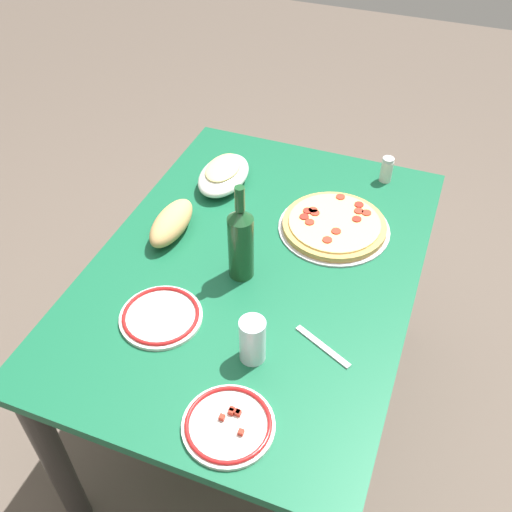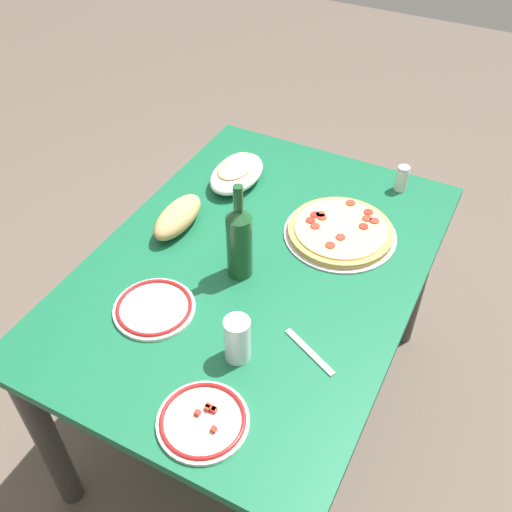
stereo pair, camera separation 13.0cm
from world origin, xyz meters
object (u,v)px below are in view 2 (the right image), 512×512
(baked_pasta_dish, at_px, (237,172))
(side_plate_far, at_px, (203,421))
(spice_shaker, at_px, (402,178))
(dining_table, at_px, (256,293))
(side_plate_near, at_px, (154,308))
(pepperoni_pizza, at_px, (340,231))
(bread_loaf, at_px, (178,217))
(wine_bottle, at_px, (239,240))
(water_glass, at_px, (237,339))

(baked_pasta_dish, bearing_deg, side_plate_far, 23.81)
(spice_shaker, bearing_deg, dining_table, -26.08)
(dining_table, relative_size, side_plate_near, 5.85)
(pepperoni_pizza, relative_size, bread_loaf, 1.56)
(wine_bottle, bearing_deg, dining_table, 154.55)
(baked_pasta_dish, bearing_deg, spice_shaker, 113.11)
(side_plate_far, relative_size, spice_shaker, 2.38)
(pepperoni_pizza, height_order, water_glass, water_glass)
(dining_table, relative_size, water_glass, 9.97)
(wine_bottle, bearing_deg, water_glass, 27.26)
(wine_bottle, height_order, side_plate_far, wine_bottle)
(water_glass, bearing_deg, dining_table, -160.60)
(side_plate_far, height_order, spice_shaker, spice_shaker)
(side_plate_near, bearing_deg, spice_shaker, 152.74)
(dining_table, height_order, wine_bottle, wine_bottle)
(wine_bottle, xyz_separation_m, bread_loaf, (-0.08, -0.26, -0.08))
(water_glass, xyz_separation_m, side_plate_far, (0.20, 0.02, -0.05))
(bread_loaf, bearing_deg, side_plate_far, 37.26)
(pepperoni_pizza, height_order, side_plate_far, pepperoni_pizza)
(side_plate_near, bearing_deg, water_glass, 83.67)
(baked_pasta_dish, relative_size, spice_shaker, 2.76)
(bread_loaf, bearing_deg, spice_shaker, 132.55)
(side_plate_near, relative_size, spice_shaker, 2.47)
(baked_pasta_dish, distance_m, side_plate_far, 0.90)
(water_glass, height_order, spice_shaker, water_glass)
(wine_bottle, height_order, side_plate_near, wine_bottle)
(pepperoni_pizza, height_order, wine_bottle, wine_bottle)
(spice_shaker, bearing_deg, water_glass, -10.26)
(side_plate_near, bearing_deg, wine_bottle, 149.71)
(bread_loaf, xyz_separation_m, spice_shaker, (-0.50, 0.54, 0.00))
(dining_table, height_order, spice_shaker, spice_shaker)
(baked_pasta_dish, height_order, wine_bottle, wine_bottle)
(dining_table, height_order, bread_loaf, bread_loaf)
(side_plate_near, distance_m, side_plate_far, 0.36)
(bread_loaf, distance_m, spice_shaker, 0.73)
(baked_pasta_dish, height_order, side_plate_near, baked_pasta_dish)
(dining_table, distance_m, baked_pasta_dish, 0.43)
(spice_shaker, bearing_deg, pepperoni_pizza, -16.95)
(pepperoni_pizza, bearing_deg, spice_shaker, 163.05)
(dining_table, relative_size, bread_loaf, 5.81)
(water_glass, distance_m, spice_shaker, 0.85)
(dining_table, distance_m, bread_loaf, 0.33)
(pepperoni_pizza, height_order, spice_shaker, spice_shaker)
(side_plate_near, relative_size, bread_loaf, 0.99)
(water_glass, distance_m, bread_loaf, 0.52)
(spice_shaker, bearing_deg, baked_pasta_dish, -66.89)
(water_glass, xyz_separation_m, bread_loaf, (-0.34, -0.39, -0.02))
(dining_table, bearing_deg, side_plate_near, -29.44)
(pepperoni_pizza, distance_m, bread_loaf, 0.49)
(baked_pasta_dish, xyz_separation_m, bread_loaf, (0.29, -0.05, 0.00))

